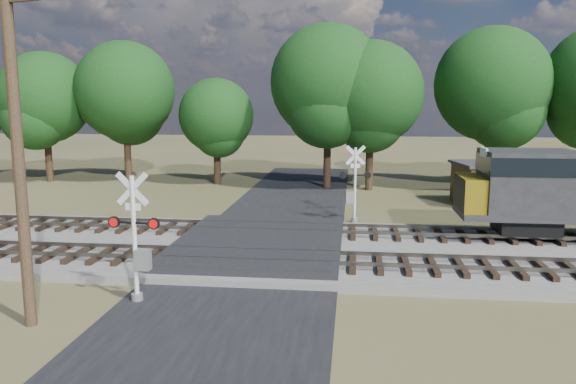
# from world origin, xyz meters

# --- Properties ---
(ground) EXTENTS (160.00, 160.00, 0.00)m
(ground) POSITION_xyz_m (0.00, 0.00, 0.00)
(ground) COLOR #464A27
(ground) RESTS_ON ground
(ballast_bed) EXTENTS (140.00, 10.00, 0.30)m
(ballast_bed) POSITION_xyz_m (10.00, 0.50, 0.15)
(ballast_bed) COLOR gray
(ballast_bed) RESTS_ON ground
(road) EXTENTS (7.00, 60.00, 0.08)m
(road) POSITION_xyz_m (0.00, 0.00, 0.04)
(road) COLOR black
(road) RESTS_ON ground
(crossing_panel) EXTENTS (7.00, 9.00, 0.62)m
(crossing_panel) POSITION_xyz_m (0.00, 0.50, 0.32)
(crossing_panel) COLOR #262628
(crossing_panel) RESTS_ON ground
(track_near) EXTENTS (140.00, 2.60, 0.33)m
(track_near) POSITION_xyz_m (3.12, -2.00, 0.41)
(track_near) COLOR black
(track_near) RESTS_ON ballast_bed
(track_far) EXTENTS (140.00, 2.60, 0.33)m
(track_far) POSITION_xyz_m (3.12, 3.00, 0.41)
(track_far) COLOR black
(track_far) RESTS_ON ballast_bed
(crossing_signal_near) EXTENTS (1.73, 0.38, 4.30)m
(crossing_signal_near) POSITION_xyz_m (-2.87, -6.08, 1.79)
(crossing_signal_near) COLOR silver
(crossing_signal_near) RESTS_ON ground
(crossing_signal_far) EXTENTS (1.68, 0.41, 4.17)m
(crossing_signal_far) POSITION_xyz_m (3.97, 6.76, 1.74)
(crossing_signal_far) COLOR silver
(crossing_signal_far) RESTS_ON ground
(utility_pole) EXTENTS (2.35, 0.74, 9.80)m
(utility_pole) POSITION_xyz_m (-5.34, -8.23, 5.19)
(utility_pole) COLOR #332317
(utility_pole) RESTS_ON ground
(equipment_shed) EXTENTS (4.51, 4.51, 2.68)m
(equipment_shed) POSITION_xyz_m (12.35, 13.07, 1.36)
(equipment_shed) COLOR #49321F
(equipment_shed) RESTS_ON ground
(treeline) EXTENTS (79.97, 12.18, 11.98)m
(treeline) POSITION_xyz_m (8.39, 19.90, 7.02)
(treeline) COLOR black
(treeline) RESTS_ON ground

